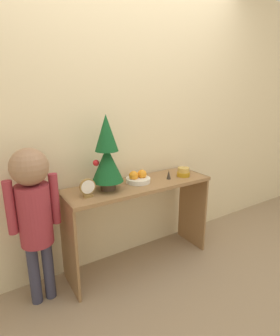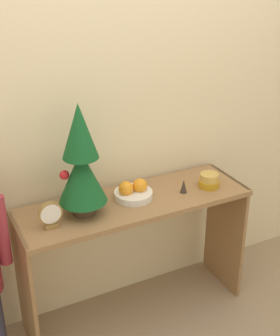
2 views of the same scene
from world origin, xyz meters
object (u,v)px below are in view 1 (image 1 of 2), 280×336
singing_bowl (183,172)px  desk_clock (88,188)px  fruit_bowl (138,178)px  figurine (169,175)px  mini_tree (107,154)px  child_figure (34,206)px

singing_bowl → desk_clock: 0.93m
fruit_bowl → figurine: fruit_bowl is taller
mini_tree → figurine: 0.62m
singing_bowl → desk_clock: size_ratio=0.84×
fruit_bowl → child_figure: 0.85m
fruit_bowl → child_figure: size_ratio=0.18×
fruit_bowl → desk_clock: desk_clock is taller
mini_tree → fruit_bowl: 0.39m
fruit_bowl → figurine: (0.27, -0.07, 0.00)m
figurine → mini_tree: bearing=175.7°
mini_tree → child_figure: mini_tree is taller
singing_bowl → child_figure: 1.29m
fruit_bowl → desk_clock: bearing=-169.4°
desk_clock → figurine: desk_clock is taller
mini_tree → desk_clock: mini_tree is taller
singing_bowl → child_figure: size_ratio=0.10×
child_figure → mini_tree: bearing=0.1°
desk_clock → child_figure: size_ratio=0.12×
figurine → fruit_bowl: bearing=165.2°
singing_bowl → figurine: singing_bowl is taller
fruit_bowl → singing_bowl: size_ratio=1.79×
mini_tree → fruit_bowl: (0.30, 0.03, -0.25)m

